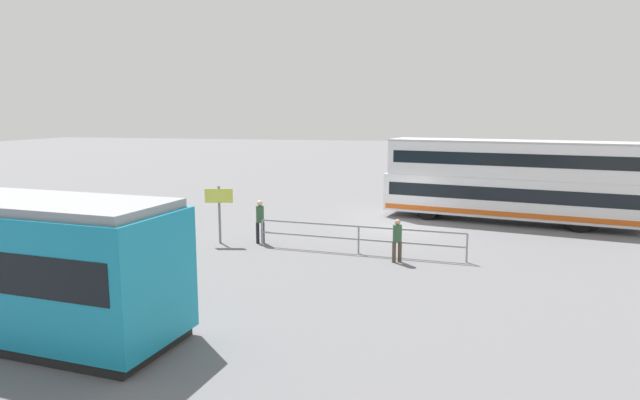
{
  "coord_description": "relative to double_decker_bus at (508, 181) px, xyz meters",
  "views": [
    {
      "loc": [
        -2.19,
        25.57,
        5.3
      ],
      "look_at": [
        2.48,
        5.64,
        2.06
      ],
      "focal_mm": 30.96,
      "sensor_mm": 36.0,
      "label": 1
    }
  ],
  "objects": [
    {
      "name": "pedestrian_crossing",
      "position": [
        4.56,
        8.66,
        -1.15
      ],
      "size": [
        0.43,
        0.43,
        1.57
      ],
      "color": "#4C3F2D",
      "rests_on": "ground"
    },
    {
      "name": "pedestrian_railing",
      "position": [
        6.1,
        7.75,
        -1.3
      ],
      "size": [
        8.03,
        0.84,
        1.08
      ],
      "color": "gray",
      "rests_on": "ground"
    },
    {
      "name": "pedestrian_near_railing",
      "position": [
        10.3,
        7.01,
        -1.01
      ],
      "size": [
        0.44,
        0.44,
        1.79
      ],
      "color": "black",
      "rests_on": "ground"
    },
    {
      "name": "ground_plane",
      "position": [
        5.05,
        2.43,
        -2.04
      ],
      "size": [
        160.0,
        160.0,
        0.0
      ],
      "primitive_type": "plane",
      "color": "slate"
    },
    {
      "name": "info_sign",
      "position": [
        11.92,
        7.37,
        -0.4
      ],
      "size": [
        1.12,
        0.31,
        2.36
      ],
      "color": "slate",
      "rests_on": "ground"
    },
    {
      "name": "double_decker_bus",
      "position": [
        0.0,
        0.0,
        0.0
      ],
      "size": [
        12.14,
        4.96,
        3.99
      ],
      "color": "white",
      "rests_on": "ground"
    }
  ]
}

